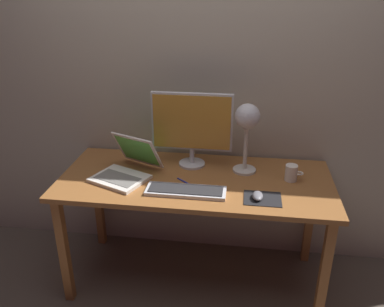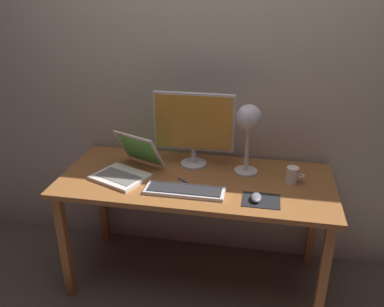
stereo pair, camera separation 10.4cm
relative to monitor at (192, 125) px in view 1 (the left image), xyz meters
The scene contains 11 objects.
ground_plane 1.02m from the monitor, 75.48° to the right, with size 4.80×4.80×0.00m, color brown.
back_wall 0.37m from the monitor, 78.30° to the left, with size 4.80×0.06×2.60m, color #B2A893.
desk 0.39m from the monitor, 75.48° to the right, with size 1.60×0.70×0.74m.
monitor is the anchor object (origin of this frame).
keyboard_main 0.44m from the monitor, 87.44° to the right, with size 0.44×0.14×0.03m.
laptop 0.45m from the monitor, 152.30° to the right, with size 0.41×0.45×0.23m.
desk_lamp 0.34m from the monitor, ahead, with size 0.15×0.15×0.43m.
mousepad 0.63m from the monitor, 40.35° to the right, with size 0.20×0.16×0.00m, color black.
mouse 0.60m from the monitor, 42.62° to the right, with size 0.06×0.10×0.03m, color slate.
coffee_mug 0.65m from the monitor, 12.03° to the right, with size 0.11×0.07×0.10m.
pen 0.36m from the monitor, 90.56° to the right, with size 0.01×0.01×0.14m, color #2633A5.
Camera 1 is at (0.27, -2.07, 1.83)m, focal length 37.33 mm.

